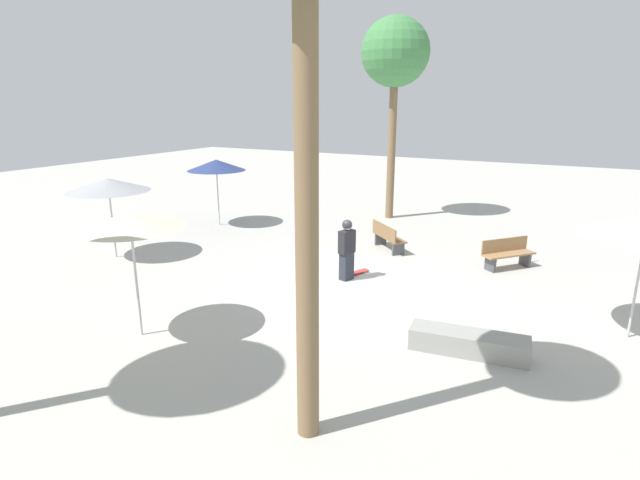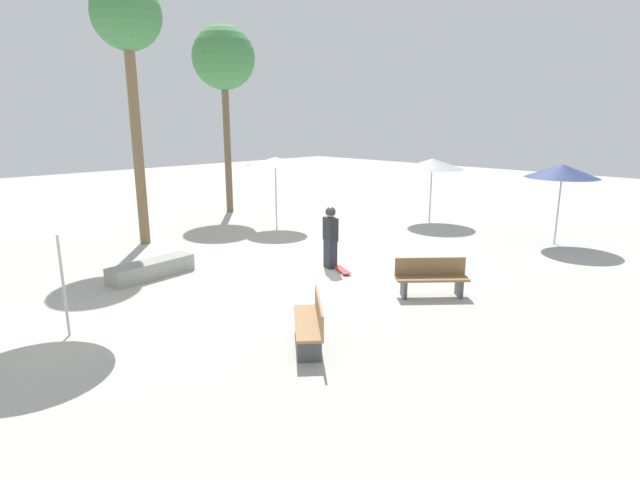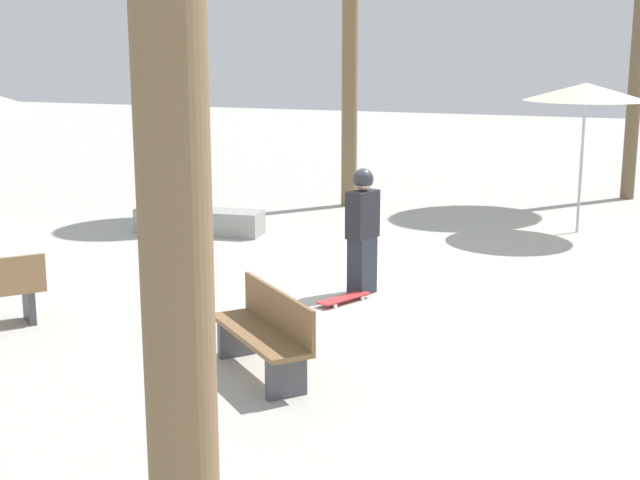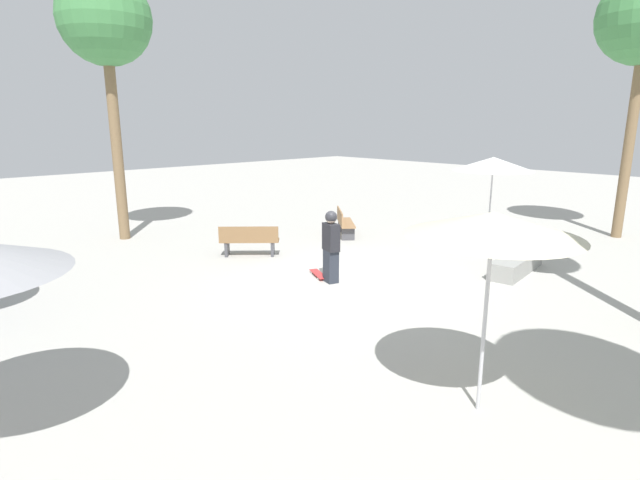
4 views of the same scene
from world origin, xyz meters
name	(u,v)px [view 4 (image 4 of 4)]	position (x,y,z in m)	size (l,w,h in m)	color
ground_plane	(353,281)	(0.00, 0.00, 0.00)	(60.00, 60.00, 0.00)	#B2AFA8
skater_main	(331,244)	(-0.43, 0.30, 0.89)	(0.37, 0.49, 1.65)	#282D38
skateboard	(318,274)	(-0.35, 0.79, 0.06)	(0.52, 0.81, 0.07)	red
concrete_ledge	(516,264)	(3.36, -2.29, 0.21)	(2.25, 0.86, 0.42)	gray
bench_near	(344,223)	(3.22, 3.36, 0.43)	(1.37, 1.50, 0.85)	#47474C
bench_far	(249,241)	(-0.45, 3.43, 0.43)	(1.48, 1.40, 0.85)	#47474C
shade_umbrella_cream	(493,225)	(-2.73, -4.69, 2.41)	(2.07, 2.07, 2.56)	#B7B7BC
shade_umbrella_white	(493,164)	(6.09, -0.08, 2.34)	(2.41, 2.41, 2.54)	#B7B7BC
palm_tree_right	(105,23)	(-2.05, 7.84, 6.33)	(2.62, 2.62, 7.74)	brown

